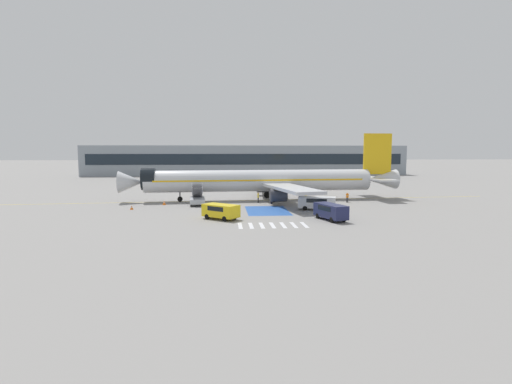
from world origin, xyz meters
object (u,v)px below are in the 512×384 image
service_van_0 (331,210)px  ground_crew_3 (306,196)px  service_van_1 (221,210)px  service_van_2 (317,202)px  airliner (264,181)px  boarding_stairs_forward (197,199)px  traffic_cone_1 (164,203)px  ground_crew_1 (347,197)px  ground_crew_2 (272,197)px  traffic_cone_0 (132,208)px  fuel_tanker (288,180)px  terminal_building (247,160)px  ground_crew_0 (258,197)px

service_van_0 → ground_crew_3: (0.49, 17.08, -0.24)m
service_van_1 → service_van_2: service_van_2 is taller
airliner → service_van_2: airliner is taller
boarding_stairs_forward → traffic_cone_1: (-5.08, 0.36, -0.62)m
ground_crew_3 → traffic_cone_1: 22.41m
service_van_2 → ground_crew_1: bearing=-25.6°
ground_crew_1 → ground_crew_2: size_ratio=0.87×
ground_crew_1 → ground_crew_3: 6.66m
traffic_cone_1 → traffic_cone_0: bearing=-130.1°
boarding_stairs_forward → ground_crew_1: bearing=-1.3°
fuel_tanker → ground_crew_3: bearing=168.9°
ground_crew_2 → ground_crew_3: (5.79, 2.16, -0.15)m
service_van_1 → terminal_building: terminal_building is taller
service_van_1 → ground_crew_0: service_van_1 is taller
service_van_1 → ground_crew_2: bearing=9.2°
airliner → ground_crew_3: size_ratio=28.86×
service_van_1 → service_van_2: 14.96m
ground_crew_2 → terminal_building: (0.47, 75.79, 3.90)m
ground_crew_1 → traffic_cone_0: size_ratio=2.91×
fuel_tanker → terminal_building: terminal_building is taller
boarding_stairs_forward → ground_crew_0: 9.70m
ground_crew_2 → ground_crew_3: 6.18m
ground_crew_3 → terminal_building: size_ratio=0.02×
service_van_0 → airliner: bearing=89.1°
ground_crew_2 → ground_crew_3: ground_crew_2 is taller
airliner → service_van_1: bearing=155.3°
service_van_2 → ground_crew_2: bearing=56.4°
ground_crew_2 → traffic_cone_1: (-16.54, 0.40, -0.77)m
ground_crew_0 → ground_crew_3: size_ratio=1.03×
airliner → fuel_tanker: bearing=-22.8°
fuel_tanker → service_van_1: bearing=151.8°
airliner → ground_crew_0: 4.12m
service_van_1 → service_van_2: bearing=-23.9°
service_van_1 → terminal_building: bearing=34.3°
service_van_0 → ground_crew_1: 17.40m
fuel_tanker → ground_crew_2: bearing=157.4°
boarding_stairs_forward → ground_crew_2: (11.47, -0.04, 0.15)m
ground_crew_0 → service_van_2: bearing=-130.0°
airliner → ground_crew_0: size_ratio=27.97×
service_van_2 → ground_crew_1: size_ratio=3.39×
service_van_0 → boarding_stairs_forward: bearing=120.5°
boarding_stairs_forward → service_van_2: 18.31m
ground_crew_0 → ground_crew_2: ground_crew_2 is taller
terminal_building → ground_crew_3: bearing=-85.9°
boarding_stairs_forward → service_van_0: 22.47m
service_van_1 → ground_crew_1: 24.67m
service_van_1 → ground_crew_0: 16.25m
boarding_stairs_forward → ground_crew_2: size_ratio=2.87×
service_van_1 → ground_crew_3: bearing=-1.8°
boarding_stairs_forward → service_van_2: bearing=-24.9°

